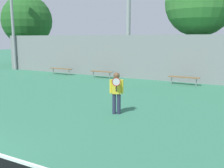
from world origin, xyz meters
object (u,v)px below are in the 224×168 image
at_px(tree_dark_dense, 27,21).
at_px(bench_adjacent_court, 61,69).
at_px(bench_courtside_near, 184,78).
at_px(light_pole_near_left, 12,12).
at_px(tree_green_tall, 200,2).
at_px(tennis_player, 116,91).
at_px(light_pole_far_right, 128,7).
at_px(bench_courtside_far, 101,72).

bearing_deg(tree_dark_dense, bench_adjacent_court, -28.92).
height_order(bench_courtside_near, light_pole_near_left, light_pole_near_left).
relative_size(bench_courtside_near, light_pole_near_left, 0.22).
distance_m(light_pole_near_left, tree_green_tall, 15.80).
bearing_deg(bench_courtside_near, tree_green_tall, 85.37).
xyz_separation_m(tennis_player, tree_green_tall, (0.96, 10.19, 4.32)).
bearing_deg(light_pole_far_right, bench_courtside_far, -146.11).
relative_size(bench_courtside_far, light_pole_near_left, 0.20).
bearing_deg(light_pole_near_left, bench_courtside_near, -2.54).
distance_m(bench_courtside_far, tree_dark_dense, 13.06).
xyz_separation_m(bench_adjacent_court, light_pole_far_right, (5.30, 1.07, 4.53)).
relative_size(light_pole_near_left, light_pole_far_right, 0.95).
bearing_deg(tennis_player, tree_green_tall, 59.44).
relative_size(bench_adjacent_court, light_pole_near_left, 0.23).
height_order(light_pole_near_left, tree_dark_dense, light_pole_near_left).
bearing_deg(tennis_player, tree_dark_dense, 119.38).
relative_size(light_pole_far_right, tree_dark_dense, 1.23).
relative_size(tree_green_tall, tree_dark_dense, 1.04).
xyz_separation_m(tree_green_tall, tree_dark_dense, (-17.69, 1.73, -0.58)).
xyz_separation_m(tennis_player, light_pole_far_right, (-3.56, 8.63, 4.08)).
relative_size(light_pole_far_right, tree_green_tall, 1.19).
distance_m(bench_courtside_near, bench_adjacent_court, 9.60).
bearing_deg(tree_green_tall, tree_dark_dense, 174.43).
bearing_deg(light_pole_near_left, bench_adjacent_court, -6.67).
xyz_separation_m(tennis_player, bench_courtside_far, (-5.14, 7.56, -0.45)).
xyz_separation_m(tennis_player, tree_dark_dense, (-16.73, 11.91, 3.73)).
bearing_deg(bench_adjacent_court, bench_courtside_near, 0.00).
xyz_separation_m(bench_courtside_near, bench_courtside_far, (-5.89, 0.00, -0.00)).
height_order(bench_courtside_near, light_pole_far_right, light_pole_far_right).
bearing_deg(light_pole_near_left, tree_dark_dense, 118.75).
xyz_separation_m(light_pole_near_left, tree_dark_dense, (-2.01, 3.66, -0.48)).
height_order(tennis_player, tree_dark_dense, tree_dark_dense).
bearing_deg(bench_courtside_near, tennis_player, -95.67).
distance_m(tennis_player, tree_dark_dense, 20.87).
relative_size(light_pole_near_left, tree_dark_dense, 1.17).
height_order(tennis_player, bench_adjacent_court, tennis_player).
bearing_deg(tree_dark_dense, light_pole_near_left, -61.25).
height_order(tennis_player, light_pole_far_right, light_pole_far_right).
bearing_deg(light_pole_near_left, tennis_player, -29.28).
relative_size(tennis_player, bench_adjacent_court, 0.81).
relative_size(tennis_player, light_pole_far_right, 0.18).
bearing_deg(light_pole_near_left, tree_green_tall, 7.05).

